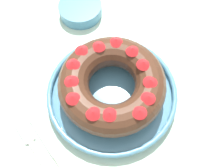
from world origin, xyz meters
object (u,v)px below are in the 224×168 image
fork (37,153)px  side_bowl (80,9)px  serving_dish (112,93)px  cake_knife (58,157)px  bundt_cake (112,84)px

fork → side_bowl: size_ratio=1.74×
serving_dish → side_bowl: (0.09, 0.27, 0.00)m
serving_dish → cake_knife: (-0.19, -0.05, -0.01)m
bundt_cake → cake_knife: 0.20m
serving_dish → side_bowl: side_bowl is taller
fork → side_bowl: side_bowl is taller
bundt_cake → side_bowl: size_ratio=2.01×
fork → side_bowl: bearing=46.5°
bundt_cake → fork: (-0.22, -0.01, -0.06)m
bundt_cake → side_bowl: (0.09, 0.27, -0.05)m
fork → cake_knife: (0.03, -0.03, -0.00)m
bundt_cake → fork: size_ratio=1.15×
cake_knife → serving_dish: bearing=19.0°
cake_knife → side_bowl: 0.42m
fork → cake_knife: cake_knife is taller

